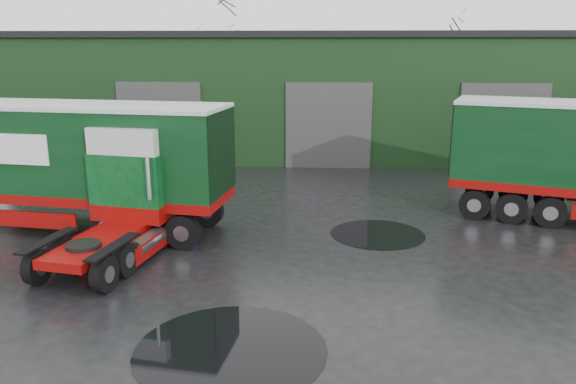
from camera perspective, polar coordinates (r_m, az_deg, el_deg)
The scene contains 9 objects.
ground at distance 13.63m, azimuth -3.99°, elevation -9.91°, with size 100.00×100.00×0.00m, color black.
warehouse at distance 32.38m, azimuth 4.04°, elevation 10.24°, with size 32.40×12.40×6.30m.
hero_tractor at distance 15.68m, azimuth -17.60°, elevation -0.44°, with size 2.40×5.66×3.51m, color #0B441B, non-canonical shape.
trailer_left at distance 19.45m, azimuth -24.83°, elevation 2.47°, with size 2.64×12.89×4.00m, color silver, non-canonical shape.
wash_bucket at distance 17.20m, azimuth -9.79°, elevation -4.17°, with size 0.35×0.35×0.33m, color #0709A8.
tree_back_a at distance 42.98m, azimuth -7.07°, elevation 13.39°, with size 4.40×4.40×9.50m, color black, non-canonical shape.
tree_back_b at distance 43.14m, azimuth 14.85°, elevation 11.70°, with size 4.40×4.40×7.50m, color black, non-canonical shape.
puddle_0 at distance 11.23m, azimuth -5.84°, elevation -15.68°, with size 3.74×3.74×0.01m, color black.
puddle_1 at distance 17.61m, azimuth 9.08°, elevation -4.25°, with size 2.92×2.92×0.01m, color black.
Camera 1 is at (1.67, -12.28, 5.68)m, focal length 35.00 mm.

